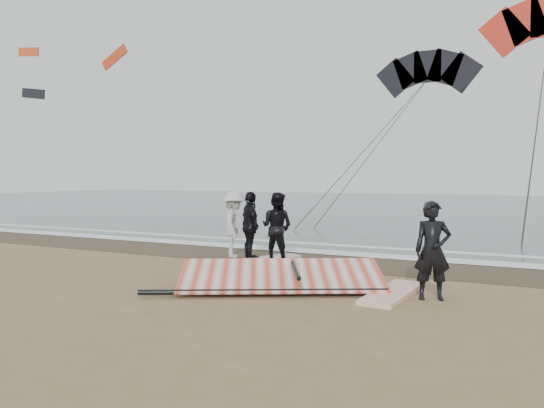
{
  "coord_description": "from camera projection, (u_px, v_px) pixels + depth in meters",
  "views": [
    {
      "loc": [
        4.56,
        -8.97,
        2.3
      ],
      "look_at": [
        -1.44,
        3.0,
        1.6
      ],
      "focal_mm": 35.0,
      "sensor_mm": 36.0,
      "label": 1
    }
  ],
  "objects": [
    {
      "name": "ground",
      "position": [
        269.0,
        296.0,
        10.16
      ],
      "size": [
        120.0,
        120.0,
        0.0
      ],
      "primitive_type": "plane",
      "color": "#8C704C",
      "rests_on": "ground"
    },
    {
      "name": "sea",
      "position": [
        468.0,
        207.0,
        39.63
      ],
      "size": [
        120.0,
        54.0,
        0.02
      ],
      "primitive_type": "cube",
      "color": "#233838",
      "rests_on": "ground"
    },
    {
      "name": "wet_sand",
      "position": [
        345.0,
        262.0,
        14.18
      ],
      "size": [
        120.0,
        2.8,
        0.01
      ],
      "primitive_type": "cube",
      "color": "#4C3D2B",
      "rests_on": "ground"
    },
    {
      "name": "foam_near",
      "position": [
        361.0,
        254.0,
        15.43
      ],
      "size": [
        120.0,
        0.9,
        0.01
      ],
      "primitive_type": "cube",
      "color": "white",
      "rests_on": "sea"
    },
    {
      "name": "foam_far",
      "position": [
        376.0,
        247.0,
        16.95
      ],
      "size": [
        120.0,
        0.45,
        0.01
      ],
      "primitive_type": "cube",
      "color": "white",
      "rests_on": "sea"
    },
    {
      "name": "man_main",
      "position": [
        433.0,
        250.0,
        9.85
      ],
      "size": [
        0.79,
        0.66,
        1.84
      ],
      "primitive_type": "imported",
      "rotation": [
        0.0,
        0.0,
        0.38
      ],
      "color": "black",
      "rests_on": "ground"
    },
    {
      "name": "board_white",
      "position": [
        393.0,
        293.0,
        10.25
      ],
      "size": [
        0.8,
        2.34,
        0.09
      ],
      "primitive_type": "cube",
      "rotation": [
        0.0,
        0.0,
        -0.07
      ],
      "color": "white",
      "rests_on": "ground"
    },
    {
      "name": "board_cream",
      "position": [
        264.0,
        260.0,
        14.29
      ],
      "size": [
        1.41,
        2.34,
        0.09
      ],
      "primitive_type": "cube",
      "rotation": [
        0.0,
        0.0,
        -0.38
      ],
      "color": "beige",
      "rests_on": "ground"
    },
    {
      "name": "trio_cluster",
      "position": [
        252.0,
        226.0,
        14.64
      ],
      "size": [
        2.46,
        1.54,
        1.89
      ],
      "color": "black",
      "rests_on": "ground"
    },
    {
      "name": "sail_rig",
      "position": [
        282.0,
        279.0,
        10.9
      ],
      "size": [
        4.37,
        3.61,
        0.52
      ],
      "color": "black",
      "rests_on": "ground"
    },
    {
      "name": "kite_dark",
      "position": [
        427.0,
        76.0,
        33.46
      ],
      "size": [
        7.33,
        7.39,
        17.02
      ],
      "color": "black",
      "rests_on": "ground"
    },
    {
      "name": "distant_kites",
      "position": [
        57.0,
        67.0,
        51.13
      ],
      "size": [
        16.79,
        4.12,
        6.51
      ],
      "color": "black",
      "rests_on": "ground"
    }
  ]
}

